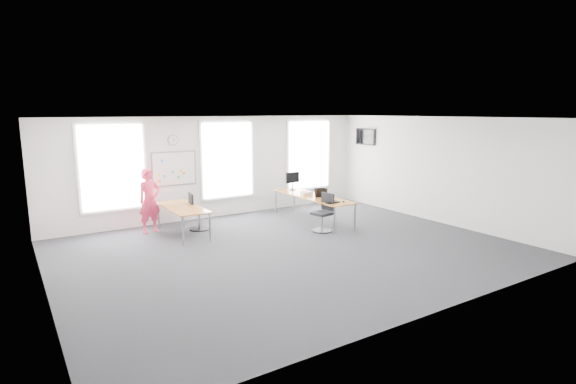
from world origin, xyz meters
TOP-DOWN VIEW (x-y plane):
  - floor at (0.00, 0.00)m, footprint 10.00×10.00m
  - ceiling at (0.00, 0.00)m, footprint 10.00×10.00m
  - wall_back at (0.00, 4.00)m, footprint 10.00×0.00m
  - wall_front at (0.00, -4.00)m, footprint 10.00×0.00m
  - wall_left at (-5.00, 0.00)m, footprint 0.00×10.00m
  - wall_right at (5.00, 0.00)m, footprint 0.00×10.00m
  - window_left at (-3.00, 3.97)m, footprint 1.60×0.06m
  - window_mid at (0.30, 3.97)m, footprint 1.60×0.06m
  - window_right at (3.30, 3.97)m, footprint 1.60×0.06m
  - desk_right at (2.03, 1.97)m, footprint 0.82×3.06m
  - desk_left at (-1.64, 2.59)m, footprint 0.81×2.02m
  - chair_right at (1.62, 0.90)m, footprint 0.54×0.54m
  - chair_left at (-1.17, 2.83)m, footprint 0.54×0.54m
  - person at (-2.29, 3.24)m, footprint 0.71×0.56m
  - whiteboard at (-1.35, 3.97)m, footprint 1.20×0.03m
  - wall_clock at (-1.35, 3.97)m, footprint 0.30×0.04m
  - tv at (4.95, 3.00)m, footprint 0.06×0.90m
  - keyboard at (1.87, 0.83)m, footprint 0.43×0.20m
  - mouse at (2.17, 0.75)m, footprint 0.08×0.11m
  - lens_cap at (2.10, 1.06)m, footprint 0.08×0.08m
  - headphones at (2.15, 1.25)m, footprint 0.17×0.09m
  - laptop_sleeve at (2.08, 1.64)m, footprint 0.33×0.24m
  - paper_stack at (1.93, 2.12)m, footprint 0.35×0.29m
  - monitor at (2.07, 3.07)m, footprint 0.50×0.20m

SIDE VIEW (x-z plane):
  - floor at x=0.00m, z-range 0.00..0.00m
  - chair_left at x=-1.17m, z-range -0.06..0.94m
  - chair_right at x=1.62m, z-range -0.06..0.95m
  - desk_left at x=-1.64m, z-range 0.31..1.04m
  - desk_right at x=2.03m, z-range 0.32..1.07m
  - lens_cap at x=2.10m, z-range 0.74..0.75m
  - keyboard at x=1.87m, z-range 0.74..0.76m
  - mouse at x=2.17m, z-range 0.74..0.78m
  - headphones at x=2.15m, z-range 0.74..0.84m
  - paper_stack at x=1.93m, z-range 0.74..0.85m
  - person at x=-2.29m, z-range 0.00..1.70m
  - laptop_sleeve at x=2.08m, z-range 0.74..1.00m
  - monitor at x=2.07m, z-range 0.80..1.35m
  - wall_back at x=0.00m, z-range -3.50..6.50m
  - wall_front at x=0.00m, z-range -3.50..6.50m
  - wall_left at x=-5.00m, z-range -3.50..6.50m
  - wall_right at x=5.00m, z-range -3.50..6.50m
  - whiteboard at x=-1.35m, z-range 1.10..2.00m
  - window_left at x=-3.00m, z-range 0.60..2.80m
  - window_mid at x=0.30m, z-range 0.60..2.80m
  - window_right at x=3.30m, z-range 0.60..2.80m
  - tv at x=4.95m, z-range 2.02..2.57m
  - wall_clock at x=-1.35m, z-range 2.20..2.50m
  - ceiling at x=0.00m, z-range 3.00..3.00m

